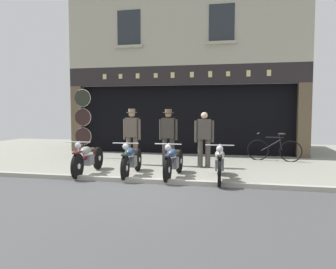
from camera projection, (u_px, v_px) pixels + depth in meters
name	position (u px, v px, depth m)	size (l,w,h in m)	color
ground	(130.00, 196.00, 6.54)	(21.00, 22.00, 0.18)	gray
shop_facade	(190.00, 109.00, 14.19)	(9.30, 4.42, 6.39)	black
motorcycle_left	(88.00, 158.00, 8.59)	(0.62, 2.03, 0.91)	black
motorcycle_center_left	(132.00, 159.00, 8.38)	(0.62, 1.97, 0.90)	black
motorcycle_center	(174.00, 161.00, 8.13)	(0.62, 1.96, 0.90)	black
motorcycle_center_right	(220.00, 162.00, 7.83)	(0.62, 2.03, 0.92)	black
salesman_left	(132.00, 134.00, 10.08)	(0.56, 0.34, 1.70)	brown
shopkeeper_center	(168.00, 135.00, 9.86)	(0.56, 0.33, 1.69)	#38332D
salesman_right	(204.00, 137.00, 9.55)	(0.56, 0.27, 1.60)	#47423D
tyre_sign_pole	(83.00, 118.00, 11.60)	(0.61, 0.06, 2.39)	#232328
advert_board_near	(248.00, 108.00, 12.12)	(0.67, 0.03, 0.98)	silver
advert_board_far	(281.00, 107.00, 11.88)	(0.83, 0.03, 1.09)	silver
leaning_bicycle	(274.00, 150.00, 10.82)	(1.71, 0.50, 0.94)	black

